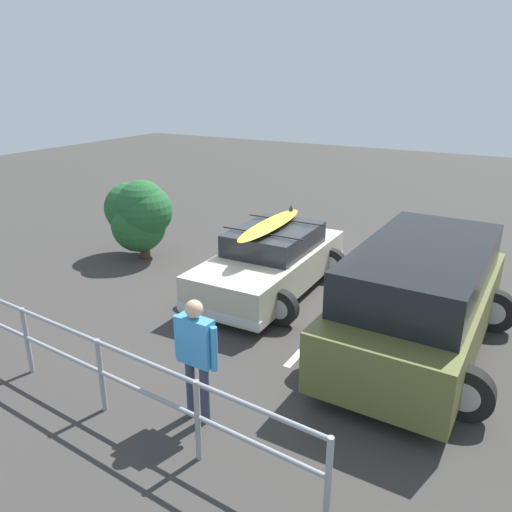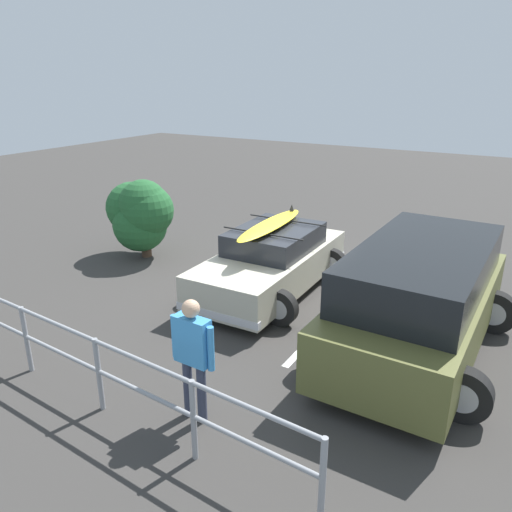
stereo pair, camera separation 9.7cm
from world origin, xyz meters
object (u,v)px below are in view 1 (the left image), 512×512
object	(u,v)px
sedan_car	(271,261)
suv_car	(420,298)
bush_near_left	(139,213)
person_bystander	(196,350)

from	to	relation	value
sedan_car	suv_car	world-z (taller)	suv_car
bush_near_left	person_bystander	bearing A→B (deg)	138.05
person_bystander	sedan_car	bearing A→B (deg)	-74.76
sedan_car	bush_near_left	distance (m)	3.75
sedan_car	suv_car	xyz separation A→B (m)	(-3.17, 0.98, 0.30)
sedan_car	bush_near_left	bearing A→B (deg)	-3.50
sedan_car	person_bystander	distance (m)	4.28
suv_car	bush_near_left	bearing A→B (deg)	-9.94
suv_car	person_bystander	world-z (taller)	suv_car
suv_car	bush_near_left	xyz separation A→B (m)	(6.88, -1.21, 0.18)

